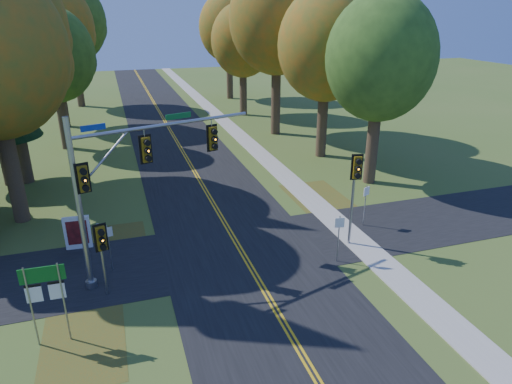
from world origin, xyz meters
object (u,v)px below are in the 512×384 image
object	(u,v)px
route_sign_cluster	(45,289)
info_kiosk	(78,233)
traffic_mast	(126,174)
east_signal_pole	(356,177)

from	to	relation	value
route_sign_cluster	info_kiosk	size ratio (longest dim) A/B	1.83
traffic_mast	east_signal_pole	distance (m)	10.89
east_signal_pole	info_kiosk	bearing A→B (deg)	176.40
info_kiosk	traffic_mast	bearing A→B (deg)	-48.88
east_signal_pole	route_sign_cluster	world-z (taller)	east_signal_pole
traffic_mast	route_sign_cluster	xyz separation A→B (m)	(-3.27, -3.93, -2.64)
info_kiosk	east_signal_pole	bearing A→B (deg)	-13.83
east_signal_pole	info_kiosk	world-z (taller)	east_signal_pole
traffic_mast	route_sign_cluster	size ratio (longest dim) A/B	2.49
traffic_mast	east_signal_pole	bearing A→B (deg)	-20.31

